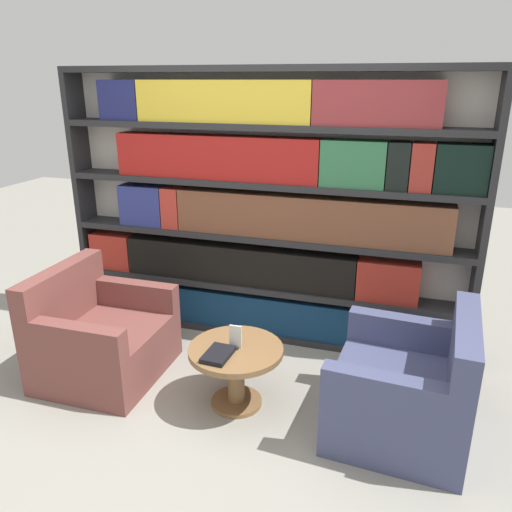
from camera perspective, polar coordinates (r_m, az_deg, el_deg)
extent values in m
plane|color=gray|center=(3.46, -6.22, -18.67)|extent=(14.00, 14.00, 0.00)
cube|color=silver|center=(4.22, 1.18, 5.63)|extent=(3.42, 0.05, 2.23)
cube|color=#262628|center=(4.85, -18.82, 6.43)|extent=(0.05, 0.30, 2.23)
cube|color=#262628|center=(3.98, 24.59, 2.96)|extent=(0.05, 0.30, 2.23)
cube|color=#262628|center=(4.50, 0.63, -8.37)|extent=(3.32, 0.30, 0.05)
cube|color=#262628|center=(4.32, 0.65, -3.42)|extent=(3.32, 0.30, 0.05)
cube|color=#262628|center=(4.17, 0.67, 2.25)|extent=(3.32, 0.30, 0.05)
cube|color=#262628|center=(4.06, 0.69, 8.29)|extent=(3.32, 0.30, 0.05)
cube|color=#262628|center=(3.99, 0.72, 14.59)|extent=(3.32, 0.30, 0.05)
cube|color=#262628|center=(3.98, 0.75, 20.65)|extent=(3.32, 0.30, 0.05)
cube|color=navy|center=(4.90, -14.24, -4.17)|extent=(0.38, 0.20, 0.32)
cube|color=gold|center=(4.77, -11.36, -4.62)|extent=(0.16, 0.20, 0.32)
cube|color=navy|center=(4.69, -9.50, -4.91)|extent=(0.17, 0.20, 0.32)
cube|color=navy|center=(4.32, 4.92, -6.93)|extent=(2.21, 0.20, 0.32)
cube|color=#B72E22|center=(4.81, -15.87, 0.66)|extent=(0.40, 0.20, 0.33)
cube|color=black|center=(4.29, -2.09, -0.90)|extent=(2.02, 0.20, 0.33)
cube|color=#A12B20|center=(4.07, 14.87, -2.73)|extent=(0.48, 0.20, 0.33)
cube|color=navy|center=(4.51, -12.65, 5.75)|extent=(0.40, 0.20, 0.35)
cube|color=#B6362A|center=(4.38, -9.39, 5.54)|extent=(0.16, 0.20, 0.35)
cube|color=brown|center=(4.00, 5.98, 4.37)|extent=(2.19, 0.20, 0.35)
cube|color=#A61D1A|center=(4.12, -4.55, 11.21)|extent=(1.71, 0.20, 0.35)
cube|color=#306C44|center=(3.85, 11.08, 10.33)|extent=(0.48, 0.20, 0.35)
cube|color=black|center=(3.83, 15.97, 9.90)|extent=(0.16, 0.20, 0.35)
cube|color=maroon|center=(3.83, 18.44, 9.65)|extent=(0.16, 0.20, 0.35)
cube|color=black|center=(3.84, 22.41, 9.21)|extent=(0.36, 0.20, 0.35)
cube|color=navy|center=(4.46, -14.96, 16.85)|extent=(0.35, 0.20, 0.32)
cube|color=gold|center=(4.06, -3.73, 17.23)|extent=(1.41, 0.20, 0.32)
cube|color=maroon|center=(3.80, 13.68, 16.59)|extent=(0.90, 0.20, 0.32)
cube|color=brown|center=(4.01, -16.68, -10.25)|extent=(0.82, 0.90, 0.39)
cube|color=brown|center=(4.02, -21.30, -4.16)|extent=(0.15, 0.90, 0.44)
cube|color=brown|center=(3.56, -19.60, -9.05)|extent=(0.68, 0.13, 0.21)
cube|color=brown|center=(4.13, -13.37, -4.32)|extent=(0.68, 0.13, 0.21)
cube|color=#42476B|center=(3.43, 15.90, -15.71)|extent=(0.88, 0.95, 0.39)
cube|color=#42476B|center=(3.22, 22.65, -10.39)|extent=(0.20, 0.90, 0.44)
cube|color=#42476B|center=(3.61, 15.94, -8.18)|extent=(0.68, 0.17, 0.21)
cube|color=#42476B|center=(2.94, 14.18, -14.87)|extent=(0.68, 0.17, 0.21)
cylinder|color=brown|center=(3.52, -2.28, -13.81)|extent=(0.12, 0.12, 0.40)
cylinder|color=brown|center=(3.62, -2.24, -16.27)|extent=(0.35, 0.35, 0.03)
cylinder|color=brown|center=(3.40, -2.33, -10.70)|extent=(0.64, 0.64, 0.04)
cube|color=black|center=(3.39, -2.33, -10.34)|extent=(0.05, 0.06, 0.01)
cube|color=silver|center=(3.35, -2.35, -9.20)|extent=(0.08, 0.01, 0.16)
cube|color=black|center=(3.29, -4.36, -11.16)|extent=(0.17, 0.25, 0.03)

